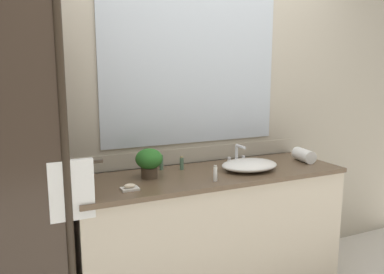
# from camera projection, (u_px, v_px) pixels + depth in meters

# --- Properties ---
(wall_back_with_mirror) EXTENTS (4.40, 0.06, 2.60)m
(wall_back_with_mirror) POSITION_uv_depth(u_px,v_px,m) (191.00, 107.00, 2.75)
(wall_back_with_mirror) COLOR #B2A893
(wall_back_with_mirror) RESTS_ON ground_plane
(vanity_cabinet) EXTENTS (1.80, 0.58, 0.90)m
(vanity_cabinet) POSITION_uv_depth(u_px,v_px,m) (211.00, 235.00, 2.60)
(vanity_cabinet) COLOR beige
(vanity_cabinet) RESTS_ON ground_plane
(sink_basin) EXTENTS (0.40, 0.30, 0.07)m
(sink_basin) POSITION_uv_depth(u_px,v_px,m) (249.00, 165.00, 2.57)
(sink_basin) COLOR white
(sink_basin) RESTS_ON vanity_cabinet
(faucet) EXTENTS (0.17, 0.13, 0.15)m
(faucet) POSITION_uv_depth(u_px,v_px,m) (237.00, 158.00, 2.72)
(faucet) COLOR silver
(faucet) RESTS_ON vanity_cabinet
(potted_plant) EXTENTS (0.17, 0.17, 0.19)m
(potted_plant) POSITION_uv_depth(u_px,v_px,m) (149.00, 161.00, 2.37)
(potted_plant) COLOR #473828
(potted_plant) RESTS_ON vanity_cabinet
(soap_dish) EXTENTS (0.10, 0.07, 0.04)m
(soap_dish) POSITION_uv_depth(u_px,v_px,m) (130.00, 187.00, 2.14)
(soap_dish) COLOR silver
(soap_dish) RESTS_ON vanity_cabinet
(amenity_bottle_lotion) EXTENTS (0.03, 0.03, 0.09)m
(amenity_bottle_lotion) POSITION_uv_depth(u_px,v_px,m) (182.00, 163.00, 2.58)
(amenity_bottle_lotion) COLOR #4C7056
(amenity_bottle_lotion) RESTS_ON vanity_cabinet
(amenity_bottle_conditioner) EXTENTS (0.02, 0.02, 0.10)m
(amenity_bottle_conditioner) POSITION_uv_depth(u_px,v_px,m) (215.00, 174.00, 2.31)
(amenity_bottle_conditioner) COLOR white
(amenity_bottle_conditioner) RESTS_ON vanity_cabinet
(amenity_bottle_shampoo) EXTENTS (0.03, 0.03, 0.10)m
(amenity_bottle_shampoo) POSITION_uv_depth(u_px,v_px,m) (161.00, 163.00, 2.57)
(amenity_bottle_shampoo) COLOR #4C7056
(amenity_bottle_shampoo) RESTS_ON vanity_cabinet
(rolled_towel_near_edge) EXTENTS (0.12, 0.20, 0.09)m
(rolled_towel_near_edge) POSITION_uv_depth(u_px,v_px,m) (304.00, 155.00, 2.81)
(rolled_towel_near_edge) COLOR white
(rolled_towel_near_edge) RESTS_ON vanity_cabinet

